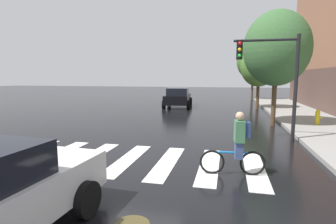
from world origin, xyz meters
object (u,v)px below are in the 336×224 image
(street_tree_mid, at_px, (259,66))
(street_tree_far, at_px, (253,61))
(traffic_light_near, at_px, (274,70))
(fire_hydrant, at_px, (318,117))
(sedan_mid, at_px, (178,97))
(cyclist, at_px, (238,144))
(street_tree_near, at_px, (277,49))
(manhole_cover, at_px, (132,224))

(street_tree_mid, height_order, street_tree_far, street_tree_far)
(traffic_light_near, bearing_deg, fire_hydrant, 52.36)
(street_tree_mid, distance_m, street_tree_far, 8.99)
(sedan_mid, height_order, cyclist, cyclist)
(street_tree_near, height_order, street_tree_far, street_tree_far)
(fire_hydrant, distance_m, street_tree_mid, 8.31)
(manhole_cover, height_order, fire_hydrant, fire_hydrant)
(cyclist, height_order, street_tree_mid, street_tree_mid)
(cyclist, xyz_separation_m, street_tree_near, (2.08, 7.82, 3.18))
(cyclist, bearing_deg, traffic_light_near, 70.96)
(traffic_light_near, relative_size, fire_hydrant, 5.38)
(sedan_mid, height_order, street_tree_mid, street_tree_mid)
(cyclist, relative_size, traffic_light_near, 0.41)
(street_tree_mid, bearing_deg, street_tree_far, 88.03)
(fire_hydrant, xyz_separation_m, street_tree_near, (-2.14, 0.04, 3.49))
(sedan_mid, bearing_deg, cyclist, -73.66)
(manhole_cover, distance_m, street_tree_far, 27.71)
(street_tree_near, xyz_separation_m, street_tree_far, (0.25, 16.37, 0.32))
(street_tree_far, bearing_deg, street_tree_mid, -91.97)
(manhole_cover, distance_m, street_tree_near, 12.07)
(manhole_cover, relative_size, street_tree_near, 0.11)
(traffic_light_near, relative_size, street_tree_mid, 0.82)
(manhole_cover, distance_m, fire_hydrant, 12.27)
(manhole_cover, xyz_separation_m, fire_hydrant, (6.09, 10.64, 0.53))
(street_tree_far, bearing_deg, street_tree_near, -90.89)
(sedan_mid, relative_size, street_tree_near, 0.82)
(traffic_light_near, distance_m, street_tree_near, 3.88)
(traffic_light_near, height_order, street_tree_mid, street_tree_mid)
(sedan_mid, distance_m, street_tree_far, 11.72)
(fire_hydrant, relative_size, street_tree_mid, 0.15)
(traffic_light_near, height_order, fire_hydrant, traffic_light_near)
(sedan_mid, bearing_deg, street_tree_mid, -0.75)
(manhole_cover, xyz_separation_m, street_tree_far, (4.20, 27.05, 4.34))
(sedan_mid, xyz_separation_m, street_tree_far, (6.83, 8.85, 3.49))
(manhole_cover, bearing_deg, cyclist, 56.86)
(manhole_cover, bearing_deg, street_tree_mid, 77.87)
(sedan_mid, distance_m, fire_hydrant, 11.54)
(traffic_light_near, bearing_deg, cyclist, -109.04)
(traffic_light_near, bearing_deg, manhole_cover, -115.19)
(fire_hydrant, height_order, street_tree_far, street_tree_far)
(manhole_cover, height_order, cyclist, cyclist)
(sedan_mid, height_order, street_tree_far, street_tree_far)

